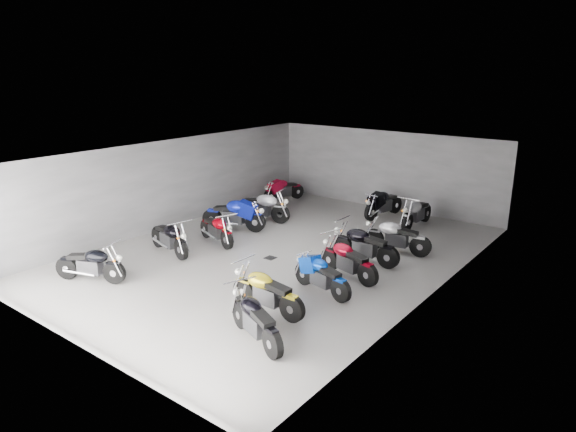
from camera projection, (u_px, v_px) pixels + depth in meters
name	position (u px, v px, depth m)	size (l,w,h in m)	color
ground	(280.00, 254.00, 16.26)	(14.00, 14.00, 0.00)	gray
wall_back	(385.00, 170.00, 21.14)	(10.00, 0.10, 3.20)	gray
wall_left	(173.00, 183.00, 18.73)	(0.10, 14.00, 3.20)	gray
wall_right	(436.00, 236.00, 12.88)	(0.10, 14.00, 3.20)	gray
ceiling	(280.00, 153.00, 15.35)	(10.00, 14.00, 0.04)	black
drain_grate	(270.00, 258.00, 15.87)	(0.32, 0.32, 0.01)	black
motorcycle_left_a	(91.00, 264.00, 14.02)	(1.97, 0.99, 0.92)	black
motorcycle_left_c	(169.00, 238.00, 16.13)	(2.17, 0.64, 0.96)	black
motorcycle_left_d	(217.00, 229.00, 17.05)	(2.03, 0.74, 0.92)	black
motorcycle_left_e	(234.00, 215.00, 18.42)	(2.27, 1.05, 1.05)	black
motorcycle_left_f	(262.00, 207.00, 19.51)	(2.30, 0.78, 1.03)	black
motorcycle_right_a	(255.00, 320.00, 10.93)	(2.02, 0.91, 0.93)	black
motorcycle_right_b	(266.00, 292.00, 12.25)	(2.17, 0.43, 0.96)	black
motorcycle_right_c	(321.00, 275.00, 13.33)	(1.99, 0.60, 0.89)	black
motorcycle_right_d	(348.00, 260.00, 14.29)	(2.11, 0.68, 0.94)	black
motorcycle_right_e	(364.00, 245.00, 15.40)	(2.25, 0.43, 0.99)	black
motorcycle_right_f	(396.00, 237.00, 16.21)	(2.18, 0.56, 0.96)	black
motorcycle_back_a	(283.00, 190.00, 22.48)	(0.74, 2.02, 0.91)	black
motorcycle_back_d	(383.00, 204.00, 20.07)	(0.57, 2.22, 0.98)	black
motorcycle_back_e	(417.00, 213.00, 18.86)	(0.44, 2.22, 0.98)	black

